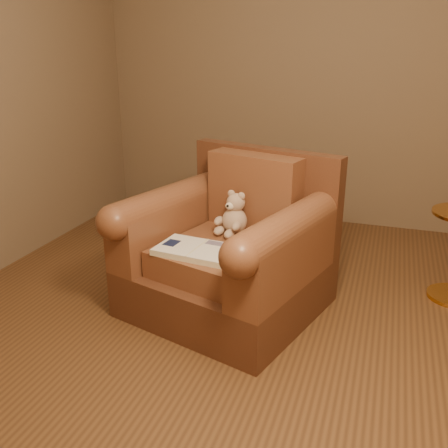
% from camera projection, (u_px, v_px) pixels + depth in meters
% --- Properties ---
extents(floor, '(4.00, 4.00, 0.00)m').
position_uv_depth(floor, '(256.00, 321.00, 3.02)').
color(floor, brown).
rests_on(floor, ground).
extents(room, '(4.02, 4.02, 2.71)m').
position_uv_depth(room, '(264.00, 16.00, 2.44)').
color(room, '#7A624B').
rests_on(room, ground).
extents(armchair, '(1.30, 1.26, 0.95)m').
position_uv_depth(armchair, '(231.00, 251.00, 3.10)').
color(armchair, '#552E1C').
rests_on(armchair, floor).
extents(teddy_bear, '(0.20, 0.23, 0.28)m').
position_uv_depth(teddy_bear, '(233.00, 217.00, 3.13)').
color(teddy_bear, tan).
rests_on(teddy_bear, armchair).
extents(guidebook, '(0.49, 0.33, 0.04)m').
position_uv_depth(guidebook, '(197.00, 250.00, 2.85)').
color(guidebook, beige).
rests_on(guidebook, armchair).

